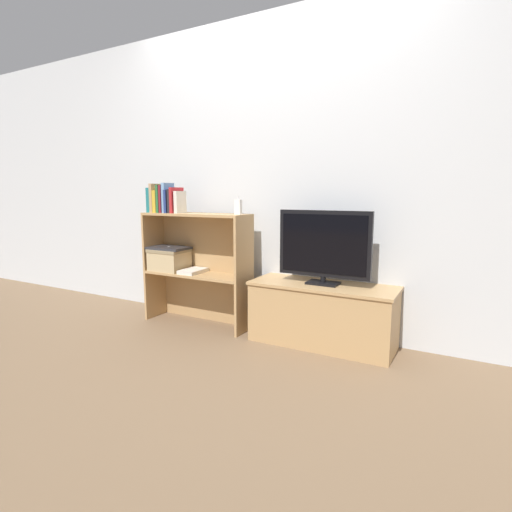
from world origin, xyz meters
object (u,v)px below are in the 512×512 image
storage_basket_left (169,259)px  magazine_stack (193,271)px  book_charcoal (174,201)px  baby_monitor (238,207)px  book_maroon (165,199)px  book_tan (157,198)px  book_forest (163,199)px  book_navy (171,201)px  book_ivory (180,202)px  tv_stand (322,314)px  book_skyblue (168,198)px  book_teal (153,200)px  book_mustard (160,201)px  laptop (169,248)px  tv (324,246)px  book_crimson (177,200)px

storage_basket_left → magazine_stack: 0.26m
book_charcoal → magazine_stack: bearing=8.0°
baby_monitor → book_maroon: bearing=-177.2°
book_tan → book_forest: (0.07, 0.00, -0.01)m
book_forest → book_navy: size_ratio=1.21×
book_charcoal → book_ivory: bearing=-0.0°
tv_stand → book_ivory: size_ratio=5.84×
book_navy → storage_basket_left: bearing=161.4°
book_skyblue → book_navy: book_skyblue is taller
book_teal → book_skyblue: bearing=0.0°
book_forest → book_maroon: (0.02, 0.00, -0.00)m
book_mustard → book_maroon: book_maroon is taller
laptop → book_forest: bearing=-147.9°
book_maroon → laptop: bearing=75.2°
book_forest → book_charcoal: 0.11m
tv → book_skyblue: (-1.31, -0.08, 0.32)m
book_tan → laptop: size_ratio=0.71×
book_maroon → baby_monitor: book_maroon is taller
book_tan → book_crimson: 0.21m
book_crimson → baby_monitor: (0.56, 0.03, -0.05)m
tv → baby_monitor: baby_monitor is taller
book_maroon → book_navy: (0.06, 0.00, -0.02)m
tv → book_maroon: bearing=-176.5°
tv → book_maroon: size_ratio=2.94×
book_crimson → book_mustard: bearing=180.0°
book_navy → baby_monitor: bearing=3.0°
book_teal → book_forest: bearing=0.0°
book_maroon → book_crimson: book_maroon is taller
book_tan → book_ivory: bearing=0.0°
book_tan → book_charcoal: 0.18m
tv_stand → laptop: bearing=-177.1°
book_tan → magazine_stack: size_ratio=1.02×
book_charcoal → laptop: book_charcoal is taller
tv_stand → book_mustard: bearing=-176.5°
baby_monitor → storage_basket_left: (-0.67, -0.01, -0.44)m
book_mustard → baby_monitor: 0.73m
book_maroon → book_skyblue: size_ratio=0.93×
book_mustard → book_ivory: size_ratio=1.04×
book_ivory → laptop: bearing=173.1°
book_teal → book_maroon: 0.13m
book_forest → laptop: 0.41m
book_navy → laptop: (-0.05, 0.02, -0.39)m
tv → storage_basket_left: size_ratio=2.18×
book_ivory → magazine_stack: book_ivory is taller
book_skyblue → baby_monitor: 0.65m
book_crimson → book_ivory: bearing=0.0°
magazine_stack → book_tan: bearing=-176.3°
baby_monitor → magazine_stack: bearing=-178.6°
storage_basket_left → magazine_stack: storage_basket_left is taller
book_navy → book_ivory: size_ratio=1.06×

